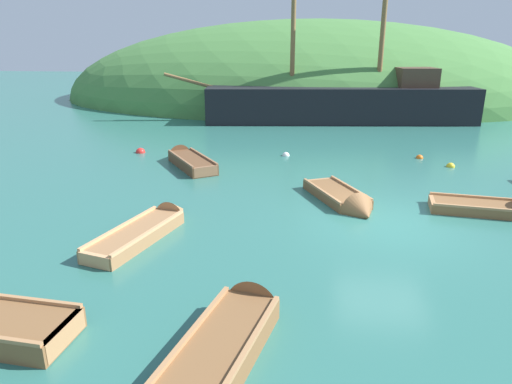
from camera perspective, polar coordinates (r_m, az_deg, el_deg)
ground_plane at (r=12.80m, az=16.17°, el=-3.76°), size 120.00×120.00×0.00m
shore_hill at (r=40.59m, az=6.68°, el=11.69°), size 41.61×27.03×12.84m
sailing_ship at (r=28.86m, az=10.50°, el=10.38°), size 18.65×5.80×11.23m
rowboat_far at (r=11.94m, az=-13.23°, el=-4.61°), size 1.86×3.81×0.88m
rowboat_outer_right at (r=14.62m, az=27.61°, el=-2.08°), size 3.06×1.47×1.04m
rowboat_portside at (r=18.27m, az=-8.56°, el=3.86°), size 2.88×3.65×0.95m
rowboat_near_dock at (r=13.92m, az=11.06°, el=-1.18°), size 2.31×3.36×1.03m
rowboat_center at (r=7.76m, az=-2.84°, el=-17.31°), size 1.75×3.54×0.98m
buoy_yellow at (r=19.33m, az=23.20°, el=2.92°), size 0.33×0.33×0.33m
buoy_white at (r=19.56m, az=3.77°, el=4.56°), size 0.32×0.32×0.32m
buoy_orange at (r=20.29m, az=19.82°, el=4.01°), size 0.30×0.30×0.30m
buoy_red at (r=20.71m, az=-14.28°, el=4.81°), size 0.42×0.42×0.42m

